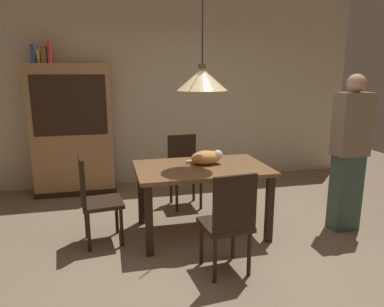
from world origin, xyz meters
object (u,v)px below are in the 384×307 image
object	(u,v)px
dining_table	(202,175)
pendant_lamp	(202,79)
person_standing	(349,154)
chair_left_side	(94,196)
hutch_bookcase	(73,133)
chair_far_back	(184,167)
book_blue_wide	(34,54)
cat_sleeping	(207,157)
book_brown_thick	(45,55)
book_red_tall	(50,53)
book_yellow_short	(39,56)
chair_near_front	(229,219)

from	to	relation	value
dining_table	pendant_lamp	world-z (taller)	pendant_lamp
person_standing	chair_left_side	bearing A→B (deg)	174.10
pendant_lamp	hutch_bookcase	bearing A→B (deg)	129.75
chair_far_back	book_blue_wide	bearing A→B (deg)	155.29
chair_left_side	cat_sleeping	bearing A→B (deg)	4.23
book_blue_wide	book_brown_thick	world-z (taller)	book_blue_wide
chair_left_side	book_red_tall	bearing A→B (deg)	107.03
book_yellow_short	chair_near_front	bearing A→B (deg)	-55.35
cat_sleeping	person_standing	size ratio (longest dim) A/B	0.23
hutch_bookcase	person_standing	xyz separation A→B (m)	(3.02, -2.02, -0.02)
dining_table	book_blue_wide	world-z (taller)	book_blue_wide
chair_left_side	book_brown_thick	distance (m)	2.34
book_yellow_short	book_brown_thick	world-z (taller)	book_brown_thick
chair_left_side	cat_sleeping	distance (m)	1.25
book_blue_wide	book_yellow_short	world-z (taller)	book_blue_wide
chair_near_front	book_brown_thick	bearing A→B (deg)	123.61
dining_table	book_yellow_short	xyz separation A→B (m)	(-1.80, 1.73, 1.29)
book_blue_wide	pendant_lamp	bearing A→B (deg)	-42.94
dining_table	person_standing	world-z (taller)	person_standing
chair_near_front	book_blue_wide	size ratio (longest dim) A/B	3.88
cat_sleeping	hutch_bookcase	size ratio (longest dim) A/B	0.21
chair_near_front	book_blue_wide	world-z (taller)	book_blue_wide
book_blue_wide	person_standing	distance (m)	4.14
chair_left_side	book_yellow_short	world-z (taller)	book_yellow_short
book_blue_wide	cat_sleeping	bearing A→B (deg)	-40.37
chair_left_side	book_red_tall	size ratio (longest dim) A/B	3.32
chair_left_side	book_blue_wide	bearing A→B (deg)	112.86
cat_sleeping	book_brown_thick	size ratio (longest dim) A/B	1.64
hutch_bookcase	book_blue_wide	distance (m)	1.16
book_red_tall	person_standing	world-z (taller)	book_red_tall
dining_table	chair_left_side	size ratio (longest dim) A/B	1.51
dining_table	cat_sleeping	world-z (taller)	cat_sleeping
dining_table	person_standing	distance (m)	1.62
hutch_bookcase	book_brown_thick	world-z (taller)	book_brown_thick
chair_left_side	pendant_lamp	distance (m)	1.61
cat_sleeping	book_yellow_short	distance (m)	2.74
chair_left_side	chair_near_front	size ratio (longest dim) A/B	1.00
chair_far_back	chair_left_side	bearing A→B (deg)	-141.70
cat_sleeping	book_red_tall	distance (m)	2.67
book_brown_thick	book_red_tall	xyz separation A→B (m)	(0.07, 0.00, 0.03)
chair_far_back	person_standing	world-z (taller)	person_standing
hutch_bookcase	book_blue_wide	xyz separation A→B (m)	(-0.42, 0.00, 1.08)
dining_table	book_yellow_short	size ratio (longest dim) A/B	7.00
hutch_bookcase	chair_left_side	bearing A→B (deg)	-79.82
book_red_tall	dining_table	bearing A→B (deg)	-46.21
book_red_tall	person_standing	distance (m)	3.98
chair_left_side	book_yellow_short	xyz separation A→B (m)	(-0.67, 1.74, 1.43)
pendant_lamp	dining_table	bearing A→B (deg)	-104.04
chair_near_front	dining_table	bearing A→B (deg)	90.49
chair_left_side	book_red_tall	world-z (taller)	book_red_tall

